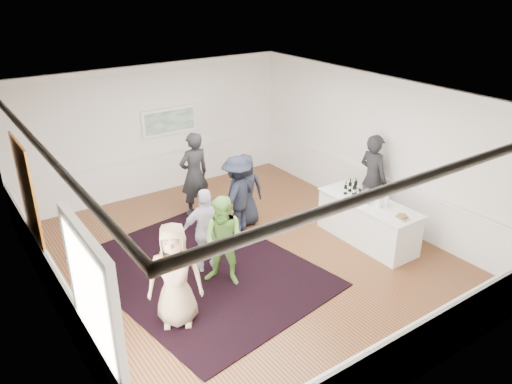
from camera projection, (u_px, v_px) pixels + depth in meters
floor at (246, 258)px, 9.81m from camera, size 8.00×8.00×0.00m
ceiling at (244, 97)px, 8.50m from camera, size 7.00×8.00×0.02m
wall_left at (47, 237)px, 7.33m from camera, size 0.02×8.00×3.20m
wall_right at (377, 148)px, 10.97m from camera, size 0.02×8.00×3.20m
wall_back at (154, 130)px, 12.15m from camera, size 7.00×0.02×3.20m
wall_front at (424, 288)px, 6.15m from camera, size 7.00×0.02×3.20m
wainscoting at (245, 236)px, 9.60m from camera, size 7.00×8.00×1.00m
mirror at (28, 194)px, 8.25m from camera, size 0.05×1.25×1.85m
doorway at (94, 312)px, 6.01m from camera, size 0.10×1.78×2.56m
landscape_painting at (169, 121)px, 12.24m from camera, size 1.44×0.06×0.66m
area_rug at (203, 271)px, 9.38m from camera, size 4.01×4.89×0.02m
serving_table at (367, 221)px, 10.26m from camera, size 0.84×2.22×0.90m
bartender at (373, 179)px, 10.89m from camera, size 0.49×0.74×2.01m
guest_tan at (175, 275)px, 7.69m from camera, size 1.02×0.90×1.76m
guest_green at (225, 242)px, 8.72m from camera, size 1.01×1.04×1.68m
guest_lilac at (207, 231)px, 9.12m from camera, size 1.04×0.71×1.65m
guest_dark_a at (237, 195)px, 10.44m from camera, size 1.28×1.04×1.73m
guest_dark_b at (194, 175)px, 11.18m from camera, size 0.73×0.50×1.97m
guest_navy at (245, 190)px, 10.81m from camera, size 0.92×0.77×1.62m
wine_bottles at (352, 186)px, 10.40m from camera, size 0.34×0.26×0.31m
juice_pitchers at (377, 201)px, 9.85m from camera, size 0.36×0.40×0.24m
ice_bucket at (362, 192)px, 10.21m from camera, size 0.26×0.26×0.25m
nut_bowl at (402, 217)px, 9.37m from camera, size 0.24×0.24×0.08m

